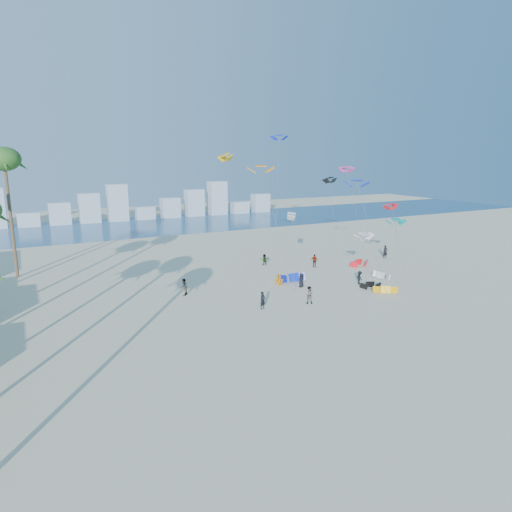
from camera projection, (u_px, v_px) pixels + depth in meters
name	position (u px, v px, depth m)	size (l,w,h in m)	color
ground	(320.00, 361.00, 33.60)	(220.00, 220.00, 0.00)	beige
ocean	(121.00, 227.00, 95.97)	(220.00, 220.00, 0.00)	navy
kitesurfer_near	(263.00, 300.00, 44.83)	(0.64, 0.42, 1.76)	black
kitesurfer_mid	(309.00, 295.00, 46.49)	(0.89, 0.69, 1.82)	gray
kitesurfers_far	(295.00, 269.00, 57.03)	(33.14, 14.41, 1.93)	black
grounded_kites	(337.00, 278.00, 54.75)	(16.78, 13.15, 1.07)	orange
flying_kites	(307.00, 177.00, 59.46)	(18.91, 34.84, 18.58)	silver
distant_skyline	(106.00, 208.00, 103.43)	(85.00, 3.00, 8.40)	#9EADBF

